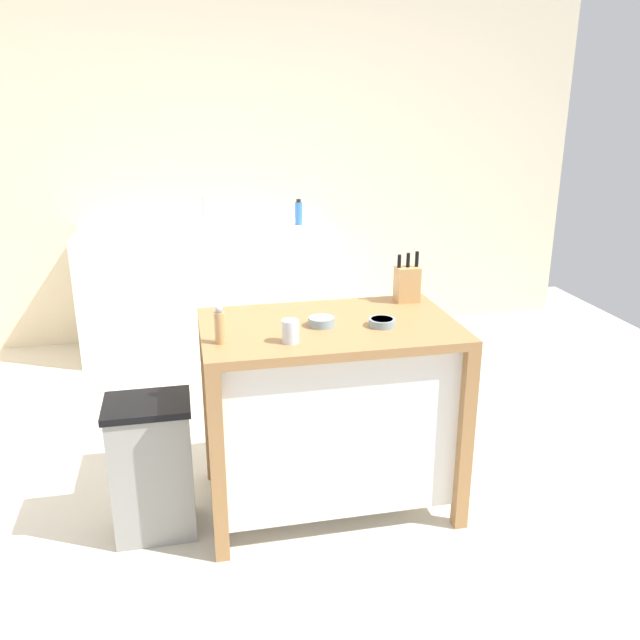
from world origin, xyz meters
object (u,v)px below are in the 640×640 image
Objects in this scene: bowl_ceramic_small at (321,321)px; sink_faucet at (204,212)px; kitchen_island at (329,405)px; pepper_grinder at (220,326)px; trash_bin at (152,467)px; drinking_cup at (290,331)px; knife_block at (407,283)px; bottle_spray_cleaner at (299,213)px; bowl_ceramic_wide at (382,322)px.

bowl_ceramic_small is 0.52× the size of sink_faucet.
pepper_grinder is at bearing -163.54° from kitchen_island.
bowl_ceramic_small is 0.18× the size of trash_bin.
drinking_cup is 0.60× the size of pepper_grinder.
sink_faucet reaches higher than trash_bin.
sink_faucet is at bearing 81.17° from trash_bin.
pepper_grinder is (-0.93, -0.39, -0.02)m from knife_block.
bowl_ceramic_small is 2.29m from bottle_spray_cleaner.
sink_faucet reaches higher than bowl_ceramic_wide.
bottle_spray_cleaner is (0.48, 2.43, 0.06)m from drinking_cup.
knife_block is 2.14× the size of bowl_ceramic_small.
bowl_ceramic_small is at bearing 167.43° from bowl_ceramic_wide.
drinking_cup is at bearing -101.12° from bottle_spray_cleaner.
drinking_cup is (-0.21, -0.19, 0.44)m from kitchen_island.
drinking_cup is (-0.42, -0.11, 0.03)m from bowl_ceramic_wide.
pepper_grinder is 2.47m from sink_faucet.
bottle_spray_cleaner reaches higher than bowl_ceramic_small.
pepper_grinder is (-0.28, 0.05, 0.03)m from drinking_cup.
trash_bin is at bearing -165.69° from knife_block.
knife_block is 2.11× the size of bowl_ceramic_wide.
bowl_ceramic_wide is at bearing -74.97° from sink_faucet.
knife_block is 0.56m from bowl_ceramic_small.
knife_block is at bearing -85.15° from bottle_spray_cleaner.
sink_faucet is (0.37, 2.39, 0.71)m from trash_bin.
knife_block is 2.00m from bottle_spray_cleaner.
kitchen_island is 0.70m from knife_block.
trash_bin is at bearing -114.93° from bottle_spray_cleaner.
bowl_ceramic_wide is 0.73× the size of pepper_grinder.
sink_faucet is 1.14× the size of bottle_spray_cleaner.
bowl_ceramic_wide reaches higher than trash_bin.
kitchen_island is 9.83× the size of bowl_ceramic_small.
bowl_ceramic_small is 0.72× the size of pepper_grinder.
bottle_spray_cleaner reaches higher than trash_bin.
bottle_spray_cleaner is at bearing 88.59° from bowl_ceramic_wide.
sink_faucet is at bearing 100.49° from kitchen_island.
kitchen_island is 2.31m from bottle_spray_cleaner.
trash_bin is at bearing -176.60° from bowl_ceramic_small.
bottle_spray_cleaner is (0.70, -0.08, -0.02)m from sink_faucet.
bowl_ceramic_wide is at bearing -0.69° from trash_bin.
sink_faucet reaches higher than bottle_spray_cleaner.
bottle_spray_cleaner is (0.76, 2.38, 0.03)m from pepper_grinder.
kitchen_island is 0.47m from bowl_ceramic_wide.
bowl_ceramic_wide is at bearing -91.41° from bottle_spray_cleaner.
drinking_cup is 0.28m from pepper_grinder.
trash_bin is 2.86× the size of sink_faucet.
kitchen_island is 4.59× the size of knife_block.
bottle_spray_cleaner reaches higher than pepper_grinder.
bowl_ceramic_wide is at bearing 5.26° from pepper_grinder.
knife_block reaches higher than sink_faucet.
kitchen_island is 5.82× the size of bottle_spray_cleaner.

